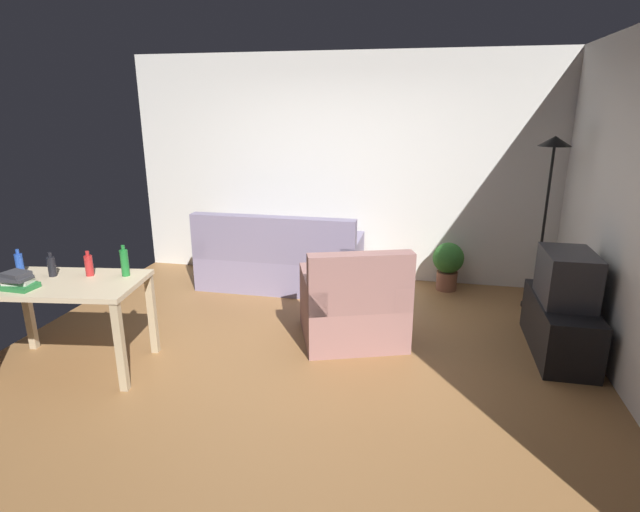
% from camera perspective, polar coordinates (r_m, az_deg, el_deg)
% --- Properties ---
extents(ground_plane, '(5.20, 4.40, 0.02)m').
position_cam_1_polar(ground_plane, '(4.52, -2.60, -11.01)').
color(ground_plane, olive).
extents(wall_rear, '(5.20, 0.10, 2.70)m').
position_cam_1_polar(wall_rear, '(6.19, 2.39, 9.88)').
color(wall_rear, silver).
rests_on(wall_rear, ground_plane).
extents(couch, '(1.89, 0.84, 0.92)m').
position_cam_1_polar(couch, '(5.97, -4.59, -0.70)').
color(couch, gray).
rests_on(couch, ground_plane).
extents(tv_stand, '(0.44, 1.10, 0.48)m').
position_cam_1_polar(tv_stand, '(4.89, 25.67, -7.27)').
color(tv_stand, black).
rests_on(tv_stand, ground_plane).
extents(tv, '(0.41, 0.60, 0.44)m').
position_cam_1_polar(tv, '(4.74, 26.41, -2.17)').
color(tv, '#2D2D33').
rests_on(tv, tv_stand).
extents(torchiere_lamp, '(0.32, 0.32, 1.81)m').
position_cam_1_polar(torchiere_lamp, '(5.59, 24.81, 8.26)').
color(torchiere_lamp, black).
rests_on(torchiere_lamp, ground_plane).
extents(desk, '(1.29, 0.86, 0.76)m').
position_cam_1_polar(desk, '(4.49, -27.07, -3.91)').
color(desk, '#C6B28E').
rests_on(desk, ground_plane).
extents(potted_plant, '(0.36, 0.36, 0.57)m').
position_cam_1_polar(potted_plant, '(6.04, 14.39, -0.75)').
color(potted_plant, brown).
rests_on(potted_plant, ground_plane).
extents(armchair, '(1.13, 1.09, 0.92)m').
position_cam_1_polar(armchair, '(4.61, 3.83, -5.87)').
color(armchair, '#996B66').
rests_on(armchair, ground_plane).
extents(bottle_blue, '(0.06, 0.06, 0.21)m').
position_cam_1_polar(bottle_blue, '(4.81, -31.09, -0.71)').
color(bottle_blue, '#2347A3').
rests_on(bottle_blue, desk).
extents(bottle_dark, '(0.06, 0.06, 0.20)m').
position_cam_1_polar(bottle_dark, '(4.61, -28.30, -1.02)').
color(bottle_dark, black).
rests_on(bottle_dark, desk).
extents(bottle_red, '(0.06, 0.06, 0.21)m').
position_cam_1_polar(bottle_red, '(4.49, -24.88, -0.95)').
color(bottle_red, '#AD2323').
rests_on(bottle_red, desk).
extents(bottle_green, '(0.06, 0.06, 0.26)m').
position_cam_1_polar(bottle_green, '(4.36, -21.40, -0.68)').
color(bottle_green, '#1E722D').
rests_on(bottle_green, desk).
extents(book_stack, '(0.26, 0.18, 0.13)m').
position_cam_1_polar(book_stack, '(4.43, -31.25, -2.48)').
color(book_stack, '#236B33').
rests_on(book_stack, desk).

